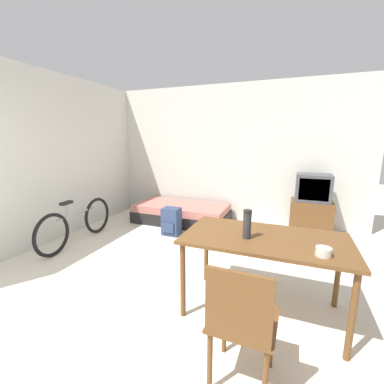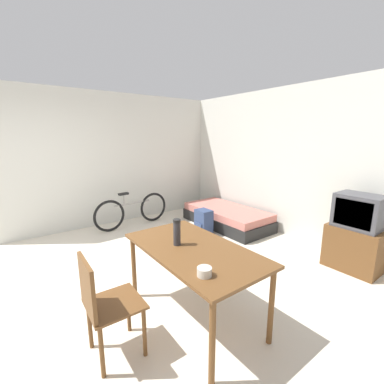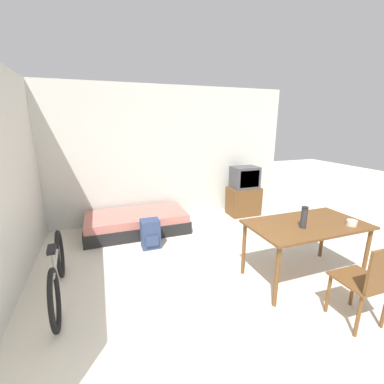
% 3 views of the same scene
% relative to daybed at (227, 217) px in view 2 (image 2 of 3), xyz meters
% --- Properties ---
extents(ground_plane, '(20.00, 20.00, 0.00)m').
position_rel_daybed_xyz_m(ground_plane, '(0.65, -3.39, -0.18)').
color(ground_plane, beige).
extents(wall_back, '(5.48, 0.06, 2.70)m').
position_rel_daybed_xyz_m(wall_back, '(0.65, 0.57, 1.17)').
color(wall_back, silver).
rests_on(wall_back, ground_plane).
extents(wall_left, '(0.06, 4.93, 2.70)m').
position_rel_daybed_xyz_m(wall_left, '(-1.62, -1.42, 1.17)').
color(wall_left, silver).
rests_on(wall_left, ground_plane).
extents(daybed, '(1.86, 0.93, 0.37)m').
position_rel_daybed_xyz_m(daybed, '(0.00, 0.00, 0.00)').
color(daybed, black).
rests_on(daybed, ground_plane).
extents(tv, '(0.67, 0.46, 1.08)m').
position_rel_daybed_xyz_m(tv, '(2.37, 0.15, 0.32)').
color(tv, brown).
rests_on(tv, ground_plane).
extents(dining_table, '(1.48, 0.81, 0.77)m').
position_rel_daybed_xyz_m(dining_table, '(1.83, -2.24, 0.51)').
color(dining_table, brown).
rests_on(dining_table, ground_plane).
extents(wooden_chair, '(0.44, 0.44, 0.92)m').
position_rel_daybed_xyz_m(wooden_chair, '(1.79, -3.12, 0.34)').
color(wooden_chair, brown).
rests_on(wooden_chair, ground_plane).
extents(bicycle, '(0.16, 1.63, 0.73)m').
position_rel_daybed_xyz_m(bicycle, '(-1.12, -1.60, 0.15)').
color(bicycle, black).
rests_on(bicycle, ground_plane).
extents(thermos_flask, '(0.08, 0.08, 0.27)m').
position_rel_daybed_xyz_m(thermos_flask, '(1.68, -2.33, 0.73)').
color(thermos_flask, '#2D2D33').
rests_on(thermos_flask, dining_table).
extents(mate_bowl, '(0.12, 0.12, 0.07)m').
position_rel_daybed_xyz_m(mate_bowl, '(2.29, -2.48, 0.62)').
color(mate_bowl, beige).
rests_on(mate_bowl, dining_table).
extents(backpack, '(0.30, 0.27, 0.48)m').
position_rel_daybed_xyz_m(backpack, '(0.12, -0.72, 0.06)').
color(backpack, navy).
rests_on(backpack, ground_plane).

